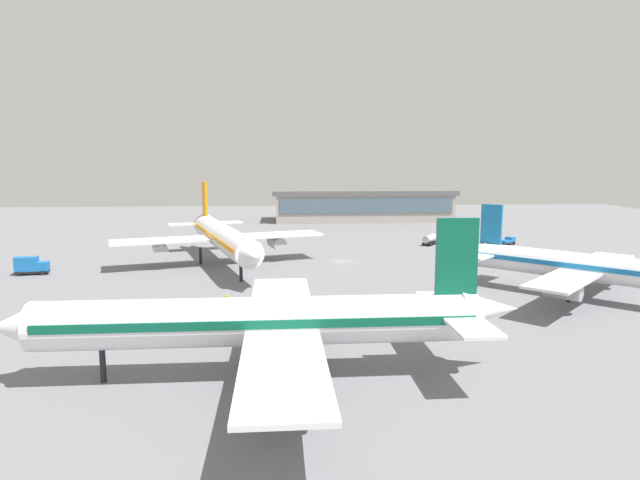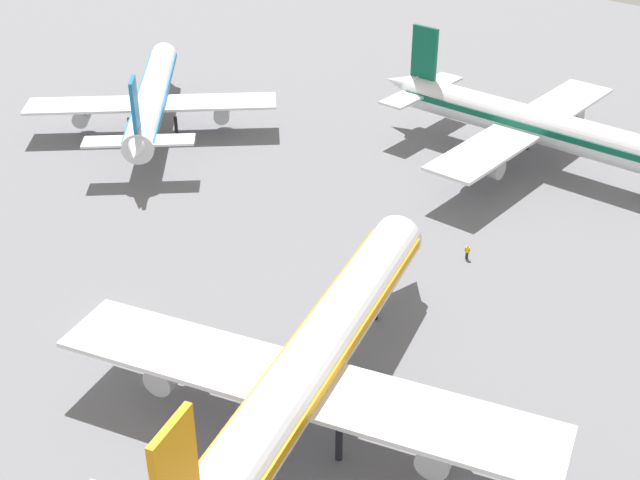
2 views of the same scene
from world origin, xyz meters
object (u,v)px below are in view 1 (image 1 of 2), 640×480
Objects in this scene: airplane_taxiing at (222,236)px; ground_crew_worker at (227,300)px; catering_truck at (31,265)px; pushback_tractor at (508,241)px; airplane_at_gate at (595,268)px; airplane_distant at (266,321)px; fuel_truck at (431,239)px.

ground_crew_worker is at bearing -10.07° from airplane_taxiing.
airplane_taxiing is at bearing 3.16° from catering_truck.
airplane_taxiing is 71.18m from pushback_tractor.
pushback_tractor is at bearing 125.22° from airplane_at_gate.
airplane_distant is at bearing -106.27° from airplane_at_gate.
airplane_taxiing is at bearing -163.28° from airplane_at_gate.
airplane_distant is (-10.35, 57.13, -0.31)m from airplane_taxiing.
ground_crew_worker is at bearing -175.00° from pushback_tractor.
pushback_tractor is 0.81× the size of catering_truck.
pushback_tractor is 0.78× the size of fuel_truck.
catering_truck is 87.81m from fuel_truck.
airplane_taxiing is 1.03× the size of airplane_distant.
airplane_taxiing is 8.81× the size of catering_truck.
pushback_tractor is 82.55m from ground_crew_worker.
ground_crew_worker is (-3.97, 30.70, -4.95)m from airplane_taxiing.
airplane_taxiing is 58.06m from airplane_distant.
airplane_at_gate reaches higher than ground_crew_worker.
airplane_taxiing reaches higher than fuel_truck.
fuel_truck is at bearing 98.35° from airplane_taxiing.
catering_truck is 3.48× the size of ground_crew_worker.
airplane_distant is 10.55× the size of pushback_tractor.
catering_truck is at bearing 161.20° from pushback_tractor.
airplane_at_gate is 54.80m from pushback_tractor.
fuel_truck is (-38.24, -80.60, -4.11)m from airplane_distant.
catering_truck is at bearing 149.93° from fuel_truck.
ground_crew_worker is at bearing -40.49° from catering_truck.
airplane_taxiing is at bearing -80.31° from airplane_distant.
pushback_tractor is (-57.18, -79.09, -4.52)m from airplane_distant.
airplane_distant is 67.10m from catering_truck.
catering_truck reaches higher than fuel_truck.
fuel_truck is (9.11, -55.28, -3.50)m from airplane_at_gate.
catering_truck is (101.38, 28.75, 0.73)m from pushback_tractor.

